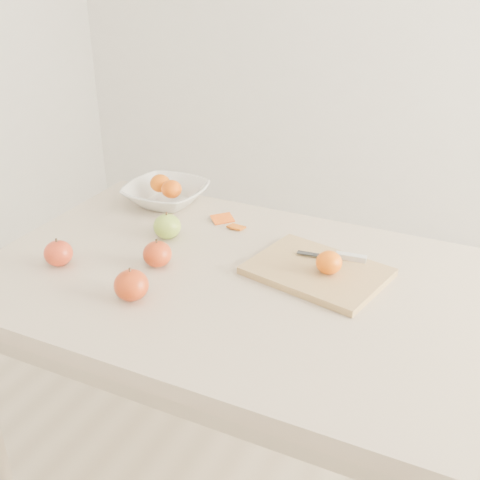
% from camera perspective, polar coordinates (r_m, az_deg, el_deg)
% --- Properties ---
extents(table, '(1.20, 0.80, 0.75)m').
position_cam_1_polar(table, '(1.49, -0.83, -6.58)').
color(table, '#C5AF95').
rests_on(table, ground).
extents(cutting_board, '(0.35, 0.29, 0.02)m').
position_cam_1_polar(cutting_board, '(1.45, 7.33, -2.96)').
color(cutting_board, tan).
rests_on(cutting_board, table).
extents(board_tangerine, '(0.06, 0.06, 0.05)m').
position_cam_1_polar(board_tangerine, '(1.41, 8.43, -2.12)').
color(board_tangerine, '#CF6007').
rests_on(board_tangerine, cutting_board).
extents(fruit_bowl, '(0.24, 0.24, 0.06)m').
position_cam_1_polar(fruit_bowl, '(1.83, -7.03, 4.31)').
color(fruit_bowl, white).
rests_on(fruit_bowl, table).
extents(bowl_tangerine_near, '(0.06, 0.06, 0.05)m').
position_cam_1_polar(bowl_tangerine_near, '(1.84, -7.58, 5.36)').
color(bowl_tangerine_near, '#D05D07').
rests_on(bowl_tangerine_near, fruit_bowl).
extents(bowl_tangerine_far, '(0.06, 0.06, 0.05)m').
position_cam_1_polar(bowl_tangerine_far, '(1.79, -6.51, 4.82)').
color(bowl_tangerine_far, '#E85408').
rests_on(bowl_tangerine_far, fruit_bowl).
extents(orange_peel_a, '(0.07, 0.07, 0.01)m').
position_cam_1_polar(orange_peel_a, '(1.71, -1.67, 1.91)').
color(orange_peel_a, '#E45610').
rests_on(orange_peel_a, table).
extents(orange_peel_b, '(0.05, 0.04, 0.01)m').
position_cam_1_polar(orange_peel_b, '(1.66, -0.36, 1.17)').
color(orange_peel_b, '#D8600F').
rests_on(orange_peel_b, table).
extents(paring_knife, '(0.17, 0.05, 0.01)m').
position_cam_1_polar(paring_knife, '(1.49, 9.94, -1.57)').
color(paring_knife, silver).
rests_on(paring_knife, cutting_board).
extents(apple_green, '(0.07, 0.07, 0.07)m').
position_cam_1_polar(apple_green, '(1.61, -6.92, 1.30)').
color(apple_green, '#70A127').
rests_on(apple_green, table).
extents(apple_red_d, '(0.07, 0.07, 0.06)m').
position_cam_1_polar(apple_red_d, '(1.53, -16.85, -1.20)').
color(apple_red_d, maroon).
rests_on(apple_red_d, table).
extents(apple_red_b, '(0.07, 0.07, 0.06)m').
position_cam_1_polar(apple_red_b, '(1.48, -7.85, -1.33)').
color(apple_red_b, maroon).
rests_on(apple_red_b, table).
extents(apple_red_c, '(0.08, 0.08, 0.07)m').
position_cam_1_polar(apple_red_c, '(1.35, -10.27, -4.23)').
color(apple_red_c, maroon).
rests_on(apple_red_c, table).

